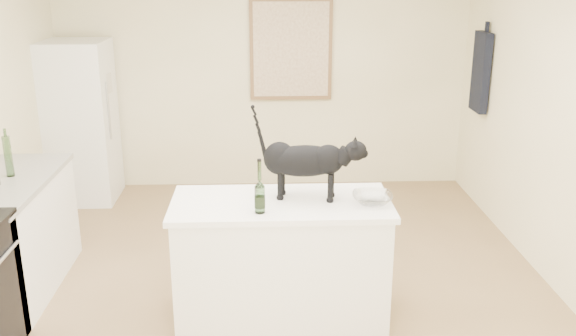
{
  "coord_description": "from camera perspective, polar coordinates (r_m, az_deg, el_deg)",
  "views": [
    {
      "loc": [
        -0.02,
        -4.22,
        2.44
      ],
      "look_at": [
        0.15,
        -0.15,
        1.12
      ],
      "focal_mm": 39.37,
      "sensor_mm": 36.0,
      "label": 1
    }
  ],
  "objects": [
    {
      "name": "island_top",
      "position": [
        4.31,
        -0.64,
        -3.25
      ],
      "size": [
        1.5,
        0.7,
        0.04
      ],
      "primitive_type": "cube",
      "color": "white",
      "rests_on": "island_base"
    },
    {
      "name": "glass_bowl",
      "position": [
        4.29,
        7.62,
        -2.75
      ],
      "size": [
        0.29,
        0.29,
        0.07
      ],
      "primitive_type": "imported",
      "rotation": [
        0.0,
        0.0,
        -0.09
      ],
      "color": "silver",
      "rests_on": "island_top"
    },
    {
      "name": "left_cabinets",
      "position": [
        5.31,
        -23.64,
        -5.89
      ],
      "size": [
        0.6,
        1.4,
        0.86
      ],
      "primitive_type": "cube",
      "color": "white",
      "rests_on": "floor"
    },
    {
      "name": "fridge_paper",
      "position": [
        6.83,
        -15.89,
        7.36
      ],
      "size": [
        0.03,
        0.16,
        0.2
      ],
      "primitive_type": "cube",
      "rotation": [
        0.0,
        0.0,
        -0.16
      ],
      "color": "beige",
      "rests_on": "fridge"
    },
    {
      "name": "island_base",
      "position": [
        4.49,
        -0.62,
        -8.61
      ],
      "size": [
        1.44,
        0.67,
        0.86
      ],
      "primitive_type": "cube",
      "color": "white",
      "rests_on": "floor"
    },
    {
      "name": "hanging_garment",
      "position": [
        6.72,
        17.02,
        8.28
      ],
      "size": [
        0.08,
        0.34,
        0.8
      ],
      "primitive_type": "cube",
      "color": "black",
      "rests_on": "wall_right"
    },
    {
      "name": "wall_back",
      "position": [
        7.06,
        -2.21,
        8.64
      ],
      "size": [
        4.5,
        0.0,
        4.5
      ],
      "primitive_type": "plane",
      "rotation": [
        1.57,
        0.0,
        0.0
      ],
      "color": "#F8ECC0",
      "rests_on": "ground"
    },
    {
      "name": "black_cat",
      "position": [
        4.28,
        1.49,
        0.28
      ],
      "size": [
        0.71,
        0.33,
        0.48
      ],
      "primitive_type": null,
      "rotation": [
        0.0,
        0.0,
        -0.18
      ],
      "color": "black",
      "rests_on": "island_top"
    },
    {
      "name": "fridge",
      "position": [
        7.03,
        -18.3,
        3.96
      ],
      "size": [
        0.68,
        0.68,
        1.7
      ],
      "primitive_type": "cube",
      "color": "white",
      "rests_on": "floor"
    },
    {
      "name": "wine_bottle",
      "position": [
        4.05,
        -2.58,
        -1.96
      ],
      "size": [
        0.09,
        0.09,
        0.32
      ],
      "primitive_type": "cylinder",
      "rotation": [
        0.0,
        0.0,
        -0.41
      ],
      "color": "#254F1F",
      "rests_on": "island_top"
    },
    {
      "name": "floor",
      "position": [
        4.87,
        -1.88,
        -12.11
      ],
      "size": [
        5.5,
        5.5,
        0.0
      ],
      "primitive_type": "plane",
      "color": "#93734E",
      "rests_on": "ground"
    },
    {
      "name": "artwork_canvas",
      "position": [
        6.98,
        0.27,
        10.62
      ],
      "size": [
        0.82,
        0.0,
        1.02
      ],
      "primitive_type": "cube",
      "color": "beige",
      "rests_on": "wall_back"
    },
    {
      "name": "left_countertop",
      "position": [
        5.15,
        -24.26,
        -1.3
      ],
      "size": [
        0.62,
        1.44,
        0.04
      ],
      "primitive_type": "cube",
      "color": "gray",
      "rests_on": "left_cabinets"
    },
    {
      "name": "artwork_frame",
      "position": [
        7.0,
        0.27,
        10.64
      ],
      "size": [
        0.9,
        0.03,
        1.1
      ],
      "primitive_type": "cube",
      "color": "brown",
      "rests_on": "wall_back"
    }
  ]
}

